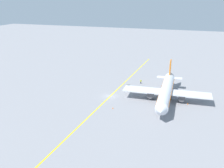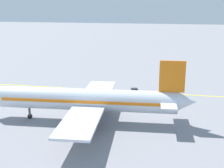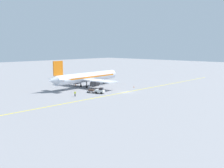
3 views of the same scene
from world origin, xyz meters
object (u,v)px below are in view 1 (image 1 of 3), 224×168
at_px(traffic_cone_near_nose, 113,108).
at_px(baggage_cart_trailing, 139,88).
at_px(airplane_at_gate, 166,91).
at_px(baggage_tug_white, 130,88).
at_px(ground_crew_worker, 141,81).
at_px(traffic_cone_mid_apron, 188,104).

bearing_deg(traffic_cone_near_nose, baggage_cart_trailing, -100.45).
bearing_deg(baggage_cart_trailing, traffic_cone_near_nose, 79.55).
bearing_deg(airplane_at_gate, baggage_tug_white, -24.81).
bearing_deg(traffic_cone_near_nose, baggage_tug_white, -91.19).
xyz_separation_m(baggage_cart_trailing, ground_crew_worker, (0.96, -7.73, 0.15)).
bearing_deg(traffic_cone_mid_apron, baggage_cart_trailing, -23.74).
bearing_deg(baggage_cart_trailing, airplane_at_gate, 145.07).
distance_m(airplane_at_gate, baggage_tug_white, 15.62).
distance_m(airplane_at_gate, ground_crew_worker, 19.53).
xyz_separation_m(airplane_at_gate, traffic_cone_near_nose, (14.31, 11.23, -3.43)).
bearing_deg(baggage_cart_trailing, ground_crew_worker, -82.89).
xyz_separation_m(baggage_tug_white, traffic_cone_near_nose, (0.37, 17.67, -0.63)).
bearing_deg(baggage_cart_trailing, baggage_tug_white, 20.01).
relative_size(airplane_at_gate, traffic_cone_mid_apron, 64.58).
bearing_deg(traffic_cone_mid_apron, airplane_at_gate, -2.23).
height_order(baggage_tug_white, traffic_cone_mid_apron, baggage_tug_white).
distance_m(baggage_cart_trailing, traffic_cone_mid_apron, 19.49).
bearing_deg(baggage_tug_white, airplane_at_gate, 155.19).
relative_size(baggage_cart_trailing, ground_crew_worker, 1.74).
height_order(baggage_tug_white, ground_crew_worker, baggage_tug_white).
bearing_deg(traffic_cone_mid_apron, baggage_tug_white, -17.79).
distance_m(ground_crew_worker, traffic_cone_near_nose, 26.66).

